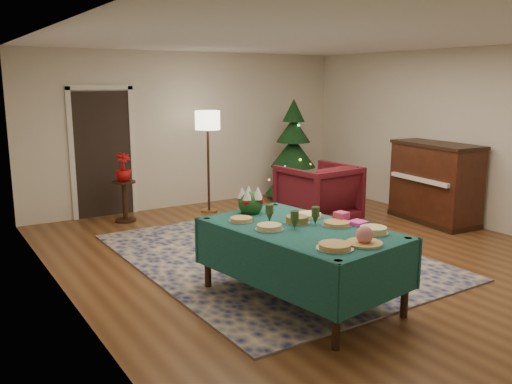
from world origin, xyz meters
TOP-DOWN VIEW (x-y plane):
  - room_shell at (0.00, 0.00)m, footprint 7.00×7.00m
  - doorway at (-1.60, 3.48)m, footprint 1.08×0.04m
  - rug at (-0.49, 0.24)m, footprint 3.27×4.25m
  - buffet_table at (-1.04, -1.12)m, footprint 1.46×2.15m
  - platter_0 at (-1.21, -1.84)m, footprint 0.33×0.33m
  - platter_1 at (-0.91, -1.89)m, footprint 0.33×0.33m
  - platter_2 at (-0.59, -1.67)m, footprint 0.29×0.29m
  - platter_3 at (-0.70, -1.27)m, footprint 0.30×0.30m
  - platter_4 at (-1.35, -1.03)m, footprint 0.28×0.28m
  - platter_5 at (-0.98, -0.98)m, footprint 0.27×0.27m
  - platter_6 at (-0.72, -0.84)m, footprint 0.31×0.31m
  - platter_7 at (-1.42, -0.62)m, footprint 0.27×0.27m
  - goblet_0 at (-1.18, -0.78)m, footprint 0.08×0.08m
  - goblet_1 at (-0.85, -1.11)m, footprint 0.08×0.08m
  - goblet_2 at (-1.13, -1.14)m, footprint 0.08×0.08m
  - napkin_stack at (-0.50, -1.36)m, footprint 0.18×0.18m
  - gift_box at (-0.56, -1.17)m, footprint 0.14×0.14m
  - centerpiece at (-1.14, -0.35)m, footprint 0.28×0.28m
  - armchair at (1.02, 1.17)m, footprint 1.08×1.02m
  - floor_lamp at (-0.02, 2.82)m, footprint 0.42×0.42m
  - side_table at (-1.46, 2.93)m, footprint 0.37×0.37m
  - potted_plant at (-1.46, 2.93)m, footprint 0.25×0.44m
  - christmas_tree at (1.81, 2.90)m, footprint 1.30×1.30m
  - piano at (2.67, 0.31)m, footprint 0.82×1.52m

SIDE VIEW (x-z plane):
  - rug at x=-0.49m, z-range 0.00..0.02m
  - side_table at x=-1.46m, z-range -0.01..0.65m
  - armchair at x=1.02m, z-range 0.00..1.05m
  - piano at x=2.67m, z-range -0.01..1.24m
  - buffet_table at x=-1.04m, z-range 0.23..1.01m
  - potted_plant at x=-1.46m, z-range 0.65..0.90m
  - platter_3 at x=-0.70m, z-range 0.78..0.82m
  - platter_6 at x=-0.72m, z-range 0.78..0.82m
  - platter_7 at x=-1.42m, z-range 0.78..0.82m
  - napkin_stack at x=-0.50m, z-range 0.78..0.82m
  - platter_0 at x=-1.21m, z-range 0.78..0.83m
  - platter_4 at x=-1.35m, z-range 0.78..0.83m
  - platter_2 at x=-0.59m, z-range 0.78..0.84m
  - platter_5 at x=-0.98m, z-range 0.78..0.85m
  - gift_box at x=-0.56m, z-range 0.78..0.88m
  - christmas_tree at x=1.81m, z-range -0.10..1.79m
  - platter_1 at x=-0.91m, z-range 0.76..0.93m
  - goblet_0 at x=-1.18m, z-range 0.78..0.97m
  - goblet_1 at x=-0.85m, z-range 0.78..0.97m
  - goblet_2 at x=-1.13m, z-range 0.78..0.97m
  - centerpiece at x=-1.14m, z-range 0.75..1.08m
  - doorway at x=-1.60m, z-range 0.02..2.18m
  - room_shell at x=0.00m, z-range -2.15..4.85m
  - floor_lamp at x=-0.02m, z-range 0.60..2.31m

